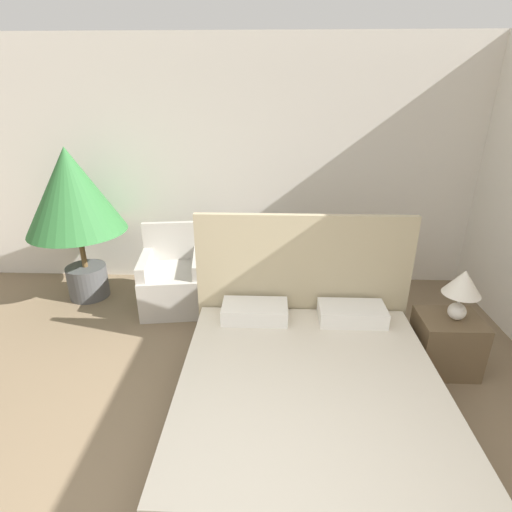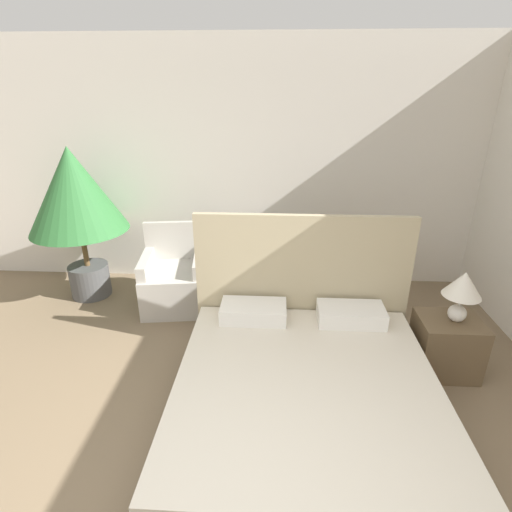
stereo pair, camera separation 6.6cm
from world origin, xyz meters
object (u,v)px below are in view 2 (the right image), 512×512
(potted_palm, at_px, (75,197))
(table_lamp, at_px, (463,288))
(armchair_near_window_right, at_px, (266,285))
(nightstand, at_px, (446,345))
(armchair_near_window_left, at_px, (174,282))
(side_table, at_px, (220,286))
(bed, at_px, (305,392))

(potted_palm, distance_m, table_lamp, 3.98)
(armchair_near_window_right, relative_size, nightstand, 1.76)
(armchair_near_window_left, xyz_separation_m, potted_palm, (-1.08, 0.18, 0.94))
(table_lamp, distance_m, side_table, 2.47)
(armchair_near_window_right, relative_size, table_lamp, 2.01)
(armchair_near_window_right, bearing_deg, potted_palm, -178.60)
(table_lamp, bearing_deg, armchair_near_window_right, 148.00)
(armchair_near_window_left, relative_size, side_table, 1.89)
(side_table, bearing_deg, bed, -63.16)
(nightstand, xyz_separation_m, table_lamp, (0.03, -0.01, 0.57))
(potted_palm, xyz_separation_m, side_table, (1.61, -0.16, -0.98))
(armchair_near_window_left, height_order, potted_palm, potted_palm)
(potted_palm, height_order, table_lamp, potted_palm)
(armchair_near_window_right, distance_m, nightstand, 1.91)
(armchair_near_window_left, xyz_separation_m, table_lamp, (2.69, -1.03, 0.54))
(potted_palm, bearing_deg, armchair_near_window_left, -9.59)
(bed, relative_size, table_lamp, 4.45)
(nightstand, distance_m, side_table, 2.37)
(armchair_near_window_left, distance_m, potted_palm, 1.45)
(armchair_near_window_left, bearing_deg, nightstand, -28.72)
(nightstand, xyz_separation_m, side_table, (-2.14, 1.04, -0.02))
(bed, xyz_separation_m, armchair_near_window_left, (-1.39, 1.70, 0.01))
(potted_palm, bearing_deg, nightstand, -17.80)
(armchair_near_window_left, height_order, armchair_near_window_right, same)
(bed, distance_m, nightstand, 1.44)
(nightstand, bearing_deg, armchair_near_window_right, 147.75)
(armchair_near_window_right, relative_size, potted_palm, 0.51)
(bed, distance_m, armchair_near_window_right, 1.73)
(bed, relative_size, potted_palm, 1.14)
(armchair_near_window_left, xyz_separation_m, side_table, (0.52, 0.02, -0.04))
(armchair_near_window_left, bearing_deg, armchair_near_window_right, -7.76)
(nightstand, bearing_deg, bed, -151.86)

